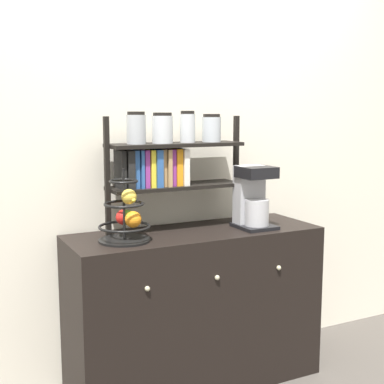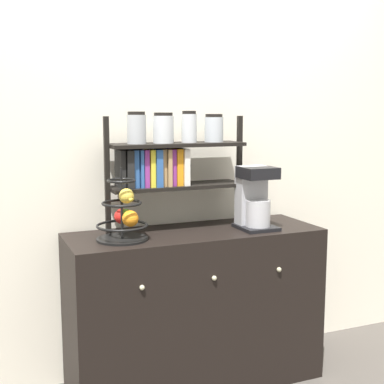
# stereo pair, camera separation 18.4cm
# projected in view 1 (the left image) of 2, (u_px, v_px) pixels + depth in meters

# --- Properties ---
(wall_back) EXTENTS (7.00, 0.05, 2.60)m
(wall_back) POSITION_uv_depth(u_px,v_px,m) (172.00, 130.00, 2.84)
(wall_back) COLOR silver
(wall_back) RESTS_ON ground_plane
(sideboard) EXTENTS (1.28, 0.46, 0.80)m
(sideboard) POSITION_uv_depth(u_px,v_px,m) (195.00, 308.00, 2.74)
(sideboard) COLOR black
(sideboard) RESTS_ON ground_plane
(coffee_maker) EXTENTS (0.18, 0.20, 0.32)m
(coffee_maker) POSITION_uv_depth(u_px,v_px,m) (253.00, 197.00, 2.75)
(coffee_maker) COLOR black
(coffee_maker) RESTS_ON sideboard
(fruit_stand) EXTENTS (0.24, 0.24, 0.34)m
(fruit_stand) POSITION_uv_depth(u_px,v_px,m) (126.00, 216.00, 2.46)
(fruit_stand) COLOR black
(fruit_stand) RESTS_ON sideboard
(shelf_hutch) EXTENTS (0.74, 0.20, 0.60)m
(shelf_hutch) POSITION_uv_depth(u_px,v_px,m) (165.00, 156.00, 2.67)
(shelf_hutch) COLOR black
(shelf_hutch) RESTS_ON sideboard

